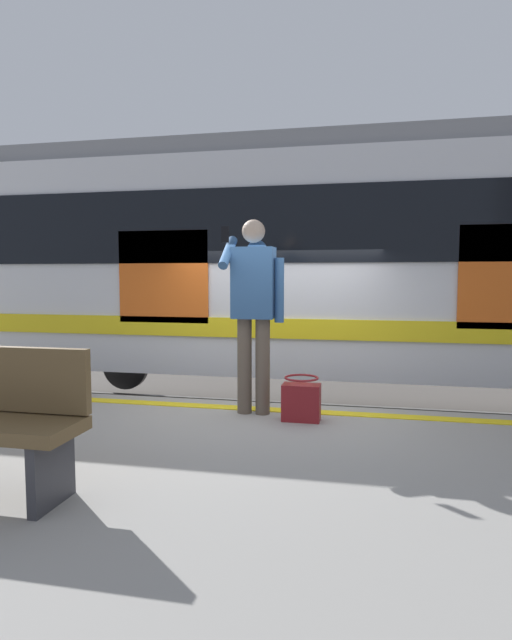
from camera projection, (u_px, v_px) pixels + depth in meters
ground_plane at (261, 481)px, 5.67m from camera, size 25.77×25.77×0.00m
platform at (190, 551)px, 3.41m from camera, size 17.18×4.57×0.86m
safety_line at (255, 409)px, 5.30m from camera, size 16.84×0.16×0.01m
track_rail_near at (283, 433)px, 7.11m from camera, size 22.33×0.08×0.16m
track_rail_far at (298, 407)px, 8.51m from camera, size 22.33×0.08×0.16m
train_carriage at (335, 260)px, 7.47m from camera, size 11.63×2.74×3.78m
passenger at (254, 300)px, 5.06m from camera, size 0.57×0.55×1.87m
handbag at (301, 400)px, 4.88m from camera, size 0.35×0.32×0.41m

